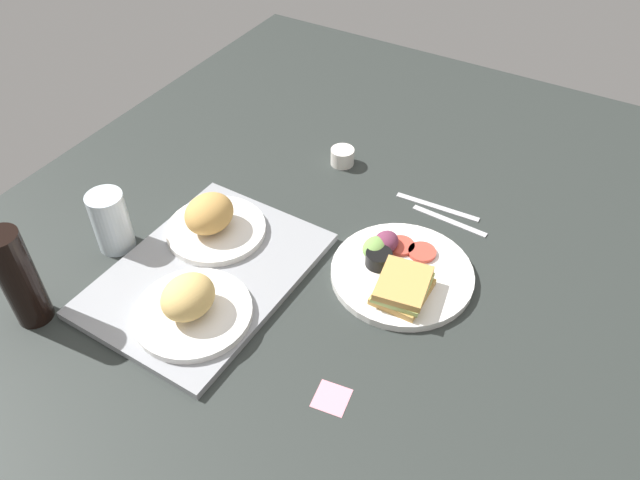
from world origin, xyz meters
The scene contains 11 objects.
ground_plane centered at (0.00, 0.00, -1.50)cm, with size 190.00×150.00×3.00cm, color #282D2B.
serving_tray centered at (-14.59, 19.02, 0.80)cm, with size 45.00×33.00×1.60cm, color gray.
bread_plate_near centered at (-24.61, 14.19, 4.45)cm, with size 21.50×21.50×8.50cm.
bread_plate_far centered at (-4.82, 24.48, 4.74)cm, with size 20.51×20.51×8.75cm.
plate_with_salad centered at (4.08, -13.52, 1.73)cm, with size 27.88×27.88×5.40cm.
drinking_glass centered at (-16.66, 40.43, 6.53)cm, with size 7.32×7.32×13.06cm, color silver.
soda_bottle centered at (-38.29, 40.00, 10.13)cm, with size 6.40×6.40×20.26cm, color black.
espresso_cup centered at (31.51, 14.05, 2.00)cm, with size 5.60×5.60×4.00cm, color silver.
fork centered at (24.75, -15.94, 0.25)cm, with size 17.00×1.40×0.50cm, color #B7B7BC.
knife centered at (27.75, -11.94, 0.25)cm, with size 19.00×1.40×0.50cm, color #B7B7BC.
sticky_note centered at (-26.05, -15.57, 0.06)cm, with size 5.60×5.60×0.12cm, color pink.
Camera 1 is at (-75.33, -42.12, 88.45)cm, focal length 34.76 mm.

